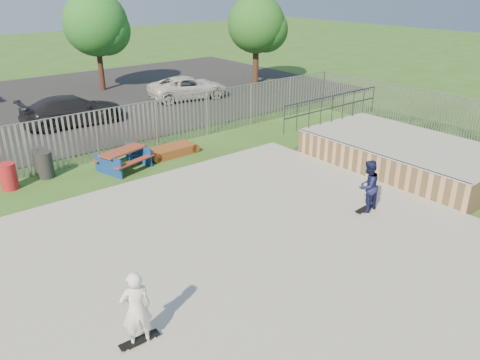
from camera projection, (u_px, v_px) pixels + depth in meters
ground at (214, 271)px, 11.46m from camera, size 120.00×120.00×0.00m
concrete_slab at (214, 269)px, 11.43m from camera, size 15.00×12.00×0.15m
quarter_pipe at (403, 154)px, 17.46m from camera, size 5.50×7.05×2.19m
fence at (154, 169)px, 14.91m from camera, size 26.04×16.02×2.00m
picnic_table at (124, 159)px, 17.47m from camera, size 2.12×1.90×0.75m
funbox at (172, 151)px, 18.94m from camera, size 1.84×0.96×0.36m
trash_bin_red at (8, 176)px, 15.76m from camera, size 0.55×0.55×0.92m
trash_bin_grey at (45, 165)px, 16.69m from camera, size 0.57×0.57×0.95m
parking_lot at (5, 112)px, 25.02m from camera, size 40.00×18.00×0.02m
car_dark at (73, 110)px, 22.65m from camera, size 5.00×2.28×1.42m
car_white at (188, 87)px, 27.65m from camera, size 5.04×3.02×1.31m
tree_mid at (96, 24)px, 28.50m from camera, size 3.90×3.90×6.02m
tree_right at (256, 24)px, 30.41m from camera, size 3.73×3.73×5.75m
skateboard_a at (365, 209)px, 14.12m from camera, size 0.81×0.26×0.08m
skateboard_b at (140, 341)px, 8.98m from camera, size 0.81×0.24×0.08m
skater_navy at (368, 186)px, 13.82m from camera, size 0.82×0.66×1.60m
skater_white at (136, 309)px, 8.68m from camera, size 0.65×0.50×1.60m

